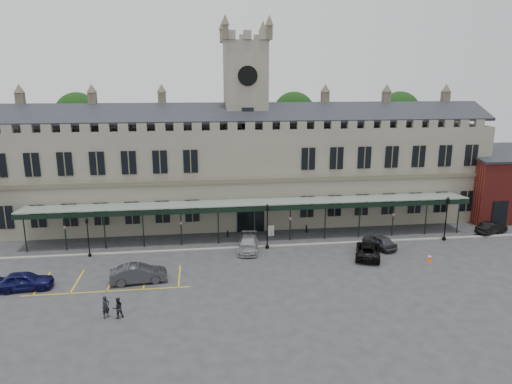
{
  "coord_description": "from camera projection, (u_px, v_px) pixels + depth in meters",
  "views": [
    {
      "loc": [
        -6.06,
        -40.36,
        17.26
      ],
      "look_at": [
        0.0,
        6.0,
        6.0
      ],
      "focal_mm": 32.0,
      "sensor_mm": 36.0,
      "label": 1
    }
  ],
  "objects": [
    {
      "name": "lamp_post_mid",
      "position": [
        267.0,
        222.0,
        48.01
      ],
      "size": [
        0.47,
        0.47,
        4.94
      ],
      "color": "black",
      "rests_on": "ground"
    },
    {
      "name": "ground",
      "position": [
        264.0,
        267.0,
        43.71
      ],
      "size": [
        140.0,
        140.0,
        0.0
      ],
      "primitive_type": "plane",
      "color": "#2E2E30"
    },
    {
      "name": "sign_board",
      "position": [
        271.0,
        231.0,
        52.51
      ],
      "size": [
        0.73,
        0.2,
        1.26
      ],
      "rotation": [
        0.0,
        0.0,
        0.21
      ],
      "color": "black",
      "rests_on": "ground"
    },
    {
      "name": "traffic_cone",
      "position": [
        429.0,
        258.0,
        45.07
      ],
      "size": [
        0.49,
        0.49,
        0.77
      ],
      "rotation": [
        0.0,
        0.0,
        0.36
      ],
      "color": "#E94A07",
      "rests_on": "ground"
    },
    {
      "name": "kerb",
      "position": [
        257.0,
        247.0,
        49.0
      ],
      "size": [
        60.0,
        0.4,
        0.12
      ],
      "primitive_type": "cube",
      "color": "gray",
      "rests_on": "ground"
    },
    {
      "name": "lamp_post_left",
      "position": [
        88.0,
        233.0,
        45.89
      ],
      "size": [
        0.39,
        0.39,
        4.16
      ],
      "color": "black",
      "rests_on": "ground"
    },
    {
      "name": "station_building",
      "position": [
        246.0,
        170.0,
        57.54
      ],
      "size": [
        60.0,
        10.36,
        17.3
      ],
      "color": "#6E6A5B",
      "rests_on": "ground"
    },
    {
      "name": "tree_behind_right",
      "position": [
        399.0,
        113.0,
        67.84
      ],
      "size": [
        6.0,
        6.0,
        16.0
      ],
      "color": "#332314",
      "rests_on": "ground"
    },
    {
      "name": "brick_annex",
      "position": [
        507.0,
        185.0,
        59.53
      ],
      "size": [
        12.4,
        8.36,
        9.23
      ],
      "color": "maroon",
      "rests_on": "ground"
    },
    {
      "name": "person_a",
      "position": [
        106.0,
        307.0,
        34.17
      ],
      "size": [
        0.74,
        0.74,
        1.74
      ],
      "primitive_type": "imported",
      "rotation": [
        0.0,
        0.0,
        0.79
      ],
      "color": "black",
      "rests_on": "ground"
    },
    {
      "name": "tree_behind_left",
      "position": [
        78.0,
        116.0,
        62.04
      ],
      "size": [
        6.0,
        6.0,
        16.0
      ],
      "color": "#332314",
      "rests_on": "ground"
    },
    {
      "name": "person_b",
      "position": [
        118.0,
        308.0,
        34.14
      ],
      "size": [
        0.98,
        0.89,
        1.64
      ],
      "primitive_type": "imported",
      "rotation": [
        0.0,
        0.0,
        3.57
      ],
      "color": "black",
      "rests_on": "ground"
    },
    {
      "name": "clock_tower",
      "position": [
        245.0,
        117.0,
        56.06
      ],
      "size": [
        5.6,
        5.6,
        24.8
      ],
      "color": "#6E6A5B",
      "rests_on": "ground"
    },
    {
      "name": "tree_behind_mid",
      "position": [
        294.0,
        114.0,
        65.82
      ],
      "size": [
        6.0,
        6.0,
        16.0
      ],
      "color": "#332314",
      "rests_on": "ground"
    },
    {
      "name": "car_taxi",
      "position": [
        248.0,
        244.0,
        47.94
      ],
      "size": [
        2.78,
        5.25,
        1.45
      ],
      "primitive_type": "imported",
      "rotation": [
        0.0,
        0.0,
        -0.16
      ],
      "color": "gray",
      "rests_on": "ground"
    },
    {
      "name": "car_van",
      "position": [
        368.0,
        250.0,
        46.17
      ],
      "size": [
        4.08,
        5.65,
        1.43
      ],
      "primitive_type": "imported",
      "rotation": [
        0.0,
        0.0,
        2.77
      ],
      "color": "black",
      "rests_on": "ground"
    },
    {
      "name": "lamp_post_right",
      "position": [
        446.0,
        215.0,
        50.55
      ],
      "size": [
        0.48,
        0.48,
        5.04
      ],
      "color": "black",
      "rests_on": "ground"
    },
    {
      "name": "bollard_left",
      "position": [
        228.0,
        234.0,
        52.14
      ],
      "size": [
        0.15,
        0.15,
        0.82
      ],
      "primitive_type": "cylinder",
      "color": "black",
      "rests_on": "ground"
    },
    {
      "name": "bollard_right",
      "position": [
        306.0,
        229.0,
        53.68
      ],
      "size": [
        0.17,
        0.17,
        0.93
      ],
      "primitive_type": "cylinder",
      "color": "black",
      "rests_on": "ground"
    },
    {
      "name": "car_left_b",
      "position": [
        139.0,
        274.0,
        40.26
      ],
      "size": [
        5.11,
        2.25,
        1.63
      ],
      "primitive_type": "imported",
      "rotation": [
        0.0,
        0.0,
        1.68
      ],
      "color": "#303337",
      "rests_on": "ground"
    },
    {
      "name": "car_left_a",
      "position": [
        24.0,
        281.0,
        38.86
      ],
      "size": [
        4.77,
        2.2,
        1.58
      ],
      "primitive_type": "imported",
      "rotation": [
        0.0,
        0.0,
        1.64
      ],
      "color": "#0E103E",
      "rests_on": "ground"
    },
    {
      "name": "car_right_b",
      "position": [
        491.0,
        228.0,
        53.33
      ],
      "size": [
        4.4,
        2.88,
        1.37
      ],
      "primitive_type": "imported",
      "rotation": [
        0.0,
        0.0,
        1.95
      ],
      "color": "black",
      "rests_on": "ground"
    },
    {
      "name": "canopy",
      "position": [
        254.0,
        221.0,
        50.35
      ],
      "size": [
        50.0,
        4.1,
        4.3
      ],
      "color": "#8C9E93",
      "rests_on": "ground"
    },
    {
      "name": "parking_markings",
      "position": [
        111.0,
        282.0,
        40.5
      ],
      "size": [
        16.0,
        6.0,
        0.01
      ],
      "primitive_type": null,
      "color": "gold",
      "rests_on": "ground"
    },
    {
      "name": "car_right_a",
      "position": [
        379.0,
        241.0,
        48.71
      ],
      "size": [
        2.92,
        4.57,
        1.45
      ],
      "primitive_type": "imported",
      "rotation": [
        0.0,
        0.0,
        3.45
      ],
      "color": "#303337",
      "rests_on": "ground"
    }
  ]
}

